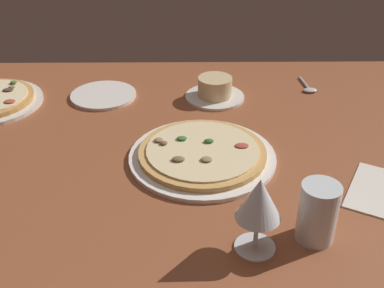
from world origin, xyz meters
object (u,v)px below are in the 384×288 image
object	(u,v)px
wine_glass_far	(259,201)
water_glass	(317,216)
side_plate	(103,95)
spoon	(308,88)
pizza_main	(202,154)
ramekin_on_saucer	(215,90)

from	to	relation	value
wine_glass_far	water_glass	bearing A→B (deg)	13.51
water_glass	side_plate	distance (cm)	74.38
wine_glass_far	spoon	size ratio (longest dim) A/B	1.30
side_plate	pizza_main	bearing A→B (deg)	-50.08
water_glass	side_plate	size ratio (longest dim) A/B	0.62
ramekin_on_saucer	spoon	size ratio (longest dim) A/B	1.46
ramekin_on_saucer	wine_glass_far	size ratio (longest dim) A/B	1.12
side_plate	spoon	distance (cm)	58.89
pizza_main	side_plate	xyz separation A→B (cm)	(-26.91, 32.16, -0.74)
ramekin_on_saucer	side_plate	world-z (taller)	ramekin_on_saucer
pizza_main	side_plate	distance (cm)	41.94
wine_glass_far	side_plate	world-z (taller)	wine_glass_far
ramekin_on_saucer	wine_glass_far	bearing A→B (deg)	-86.18
ramekin_on_saucer	water_glass	distance (cm)	58.87
ramekin_on_saucer	pizza_main	bearing A→B (deg)	-98.05
pizza_main	water_glass	world-z (taller)	water_glass
wine_glass_far	side_plate	xyz separation A→B (cm)	(-35.26, 60.78, -9.86)
side_plate	spoon	bearing A→B (deg)	3.99
pizza_main	water_glass	size ratio (longest dim) A/B	2.92
water_glass	wine_glass_far	bearing A→B (deg)	-166.49
wine_glass_far	side_plate	bearing A→B (deg)	120.12
wine_glass_far	water_glass	world-z (taller)	wine_glass_far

